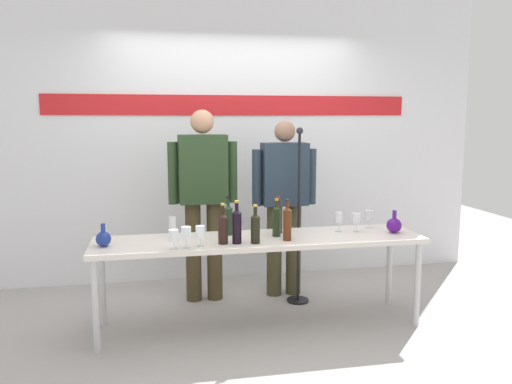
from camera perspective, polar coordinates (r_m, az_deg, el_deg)
The scene contains 22 objects.
ground_plane at distance 4.30m, azimuth 0.41°, elevation -14.51°, with size 10.00×10.00×0.00m, color #A6A19E.
back_wall at distance 5.35m, azimuth -2.65°, elevation 6.50°, with size 5.28×0.11×3.00m.
display_table at distance 4.09m, azimuth 0.42°, elevation -5.84°, with size 2.59×0.60×0.72m.
decanter_blue_left at distance 3.95m, azimuth -16.54°, elevation -4.95°, with size 0.11×0.11×0.17m.
decanter_blue_right at distance 4.38m, azimuth 15.04°, elevation -3.55°, with size 0.12×0.12×0.19m.
presenter_left at distance 4.64m, azimuth -5.87°, elevation -0.03°, with size 0.62×0.22×1.73m.
presenter_right at distance 4.78m, azimuth 3.15°, elevation -0.54°, with size 0.61×0.22×1.64m.
wine_bottle_0 at distance 4.15m, azimuth -3.08°, elevation -3.00°, with size 0.07×0.07×0.32m.
wine_bottle_1 at distance 4.22m, azimuth 2.48°, elevation -2.81°, with size 0.07×0.07×0.30m.
wine_bottle_2 at distance 3.86m, azimuth -3.68°, elevation -3.93°, with size 0.07×0.07×0.31m.
wine_bottle_3 at distance 3.97m, azimuth 3.49°, elevation -3.39°, with size 0.07×0.07×0.32m.
wine_bottle_4 at distance 4.10m, azimuth 2.30°, elevation -3.11°, with size 0.07×0.07×0.31m.
wine_bottle_5 at distance 3.87m, azimuth -0.08°, elevation -3.91°, with size 0.07×0.07×0.30m.
wine_bottle_6 at distance 3.87m, azimuth -2.14°, elevation -3.68°, with size 0.07×0.07×0.33m.
wine_glass_left_0 at distance 3.76m, azimuth -9.12°, elevation -4.80°, with size 0.07×0.07×0.14m.
wine_glass_left_1 at distance 3.75m, azimuth -7.74°, elevation -4.48°, with size 0.07×0.07×0.16m.
wine_glass_left_2 at distance 4.13m, azimuth -9.23°, elevation -3.37°, with size 0.06×0.06×0.16m.
wine_glass_left_3 at distance 3.80m, azimuth -6.20°, elevation -4.40°, with size 0.07×0.07×0.16m.
wine_glass_right_0 at distance 4.52m, azimuth 12.45°, elevation -2.54°, with size 0.07×0.07×0.15m.
wine_glass_right_1 at distance 4.34m, azimuth 11.09°, elevation -2.91°, with size 0.07×0.07×0.16m.
wine_glass_right_2 at distance 4.32m, azimuth 9.16°, elevation -2.83°, with size 0.06×0.06×0.17m.
microphone_stand at distance 4.67m, azimuth 4.71°, elevation -5.81°, with size 0.20×0.20×1.58m.
Camera 1 is at (-0.81, -3.88, 1.66)m, focal length 36.13 mm.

